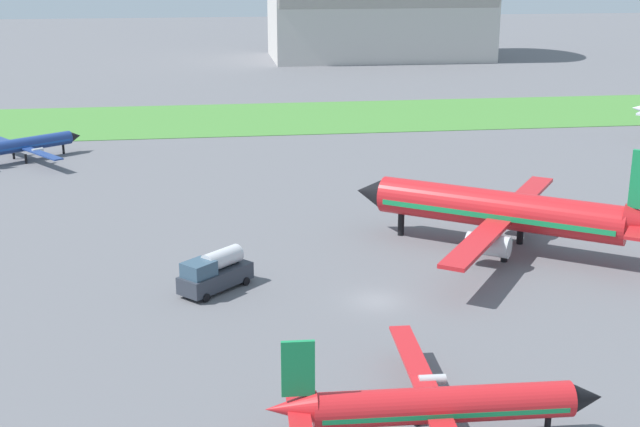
% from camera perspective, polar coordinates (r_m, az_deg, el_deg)
% --- Properties ---
extents(ground_plane, '(600.00, 600.00, 0.00)m').
position_cam_1_polar(ground_plane, '(68.76, 3.77, -5.80)').
color(ground_plane, slate).
extents(grass_taxiway_strip, '(360.00, 28.00, 0.08)m').
position_cam_1_polar(grass_taxiway_strip, '(143.15, -2.38, 6.35)').
color(grass_taxiway_strip, '#478438').
rests_on(grass_taxiway_strip, ground_plane).
extents(airplane_taxiing_turboprop, '(14.67, 16.57, 5.90)m').
position_cam_1_polar(airplane_taxiing_turboprop, '(119.77, -19.08, 4.33)').
color(airplane_taxiing_turboprop, navy).
rests_on(airplane_taxiing_turboprop, ground_plane).
extents(airplane_midfield_jet, '(26.21, 26.06, 10.68)m').
position_cam_1_polar(airplane_midfield_jet, '(80.31, 12.08, 0.17)').
color(airplane_midfield_jet, red).
rests_on(airplane_midfield_jet, ground_plane).
extents(airplane_foreground_turboprop, '(19.14, 22.37, 6.70)m').
position_cam_1_polar(airplane_foreground_turboprop, '(49.49, 7.73, -12.43)').
color(airplane_foreground_turboprop, red).
rests_on(airplane_foreground_turboprop, ground_plane).
extents(fuel_truck_midfield, '(6.37, 6.22, 3.29)m').
position_cam_1_polar(fuel_truck_midfield, '(70.66, -6.98, -3.86)').
color(fuel_truck_midfield, '#2D333D').
rests_on(fuel_truck_midfield, ground_plane).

